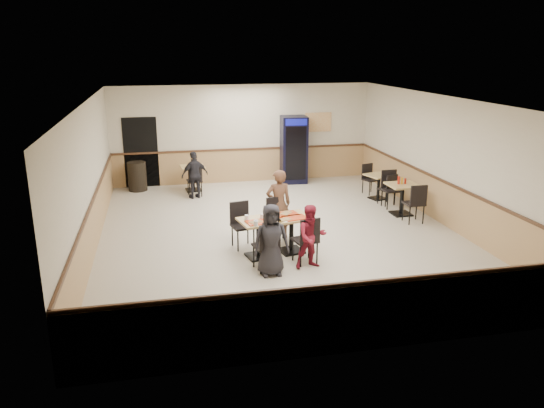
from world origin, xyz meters
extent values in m
plane|color=beige|center=(0.00, 0.00, 0.00)|extent=(10.00, 10.00, 0.00)
plane|color=silver|center=(0.00, 0.00, 3.00)|extent=(10.00, 10.00, 0.00)
plane|color=beige|center=(0.00, 5.00, 1.50)|extent=(8.00, 0.00, 8.00)
plane|color=beige|center=(0.00, -5.00, 1.50)|extent=(8.00, 0.00, 8.00)
plane|color=beige|center=(-4.00, 0.00, 1.50)|extent=(0.00, 10.00, 10.00)
plane|color=beige|center=(4.00, 0.00, 1.50)|extent=(0.00, 10.00, 10.00)
cube|color=tan|center=(0.00, 4.99, 0.50)|extent=(7.98, 0.03, 1.00)
cube|color=tan|center=(3.98, 0.00, 0.50)|extent=(0.03, 9.98, 1.00)
cube|color=#472B19|center=(0.00, 4.97, 1.03)|extent=(7.98, 0.04, 0.06)
cube|color=black|center=(-3.10, 4.98, 1.05)|extent=(1.00, 0.02, 2.10)
cube|color=orange|center=(2.40, 4.96, 1.80)|extent=(0.85, 0.02, 0.60)
cube|color=black|center=(-0.72, -1.29, 0.02)|extent=(0.55, 0.55, 0.04)
cylinder|color=black|center=(-0.72, -1.29, 0.39)|extent=(0.09, 0.09, 0.71)
cube|color=tan|center=(-0.72, -1.29, 0.76)|extent=(0.85, 0.85, 0.04)
cube|color=black|center=(-0.01, -1.15, 0.02)|extent=(0.55, 0.55, 0.04)
cylinder|color=black|center=(-0.01, -1.15, 0.39)|extent=(0.09, 0.09, 0.71)
cube|color=tan|center=(-0.01, -1.15, 0.76)|extent=(0.85, 0.85, 0.04)
imported|color=black|center=(-0.66, -2.18, 0.68)|extent=(0.67, 0.44, 1.36)
imported|color=maroon|center=(0.16, -2.02, 0.62)|extent=(0.67, 0.55, 1.25)
imported|color=brown|center=(-0.08, -0.27, 0.77)|extent=(0.58, 0.39, 1.55)
imported|color=black|center=(-1.64, 3.37, 0.66)|extent=(0.84, 0.55, 1.32)
cube|color=#B9300C|center=(0.02, -1.31, 0.79)|extent=(0.52, 0.43, 0.02)
cube|color=#B9300C|center=(-0.75, -1.43, 0.79)|extent=(0.52, 0.43, 0.02)
cube|color=#B9300C|center=(-0.09, -1.04, 0.79)|extent=(0.52, 0.43, 0.02)
cylinder|color=white|center=(-0.09, -1.01, 0.78)|extent=(0.24, 0.24, 0.01)
cube|color=#BB7148|center=(-0.09, -1.01, 0.80)|extent=(0.31, 0.32, 0.02)
cylinder|color=white|center=(-0.80, -1.44, 0.78)|extent=(0.24, 0.24, 0.01)
cube|color=#BB7148|center=(-0.80, -1.44, 0.80)|extent=(0.32, 0.29, 0.02)
cylinder|color=white|center=(-0.43, -1.43, 0.78)|extent=(0.24, 0.24, 0.01)
cube|color=#BB7148|center=(-0.43, -1.43, 0.80)|extent=(0.28, 0.19, 0.02)
cylinder|color=white|center=(-0.23, -1.41, 0.78)|extent=(0.24, 0.24, 0.01)
cube|color=#BB7148|center=(-0.23, -1.41, 0.80)|extent=(0.31, 0.24, 0.02)
cylinder|color=silver|center=(-0.95, -1.23, 0.83)|extent=(0.08, 0.08, 0.10)
cylinder|color=silver|center=(-0.62, -1.57, 0.83)|extent=(0.08, 0.08, 0.10)
cylinder|color=silver|center=(-0.83, -1.58, 0.83)|extent=(0.08, 0.08, 0.10)
cylinder|color=silver|center=(-0.63, -1.22, 0.83)|extent=(0.08, 0.08, 0.10)
cylinder|color=silver|center=(-0.84, -1.62, 0.83)|extent=(0.08, 0.08, 0.10)
cylinder|color=silver|center=(-0.33, -1.16, 0.84)|extent=(0.07, 0.07, 0.12)
ellipsoid|color=silver|center=(-0.34, -1.24, 0.83)|extent=(0.16, 0.16, 0.11)
cube|color=black|center=(3.34, 0.72, 0.02)|extent=(0.48, 0.48, 0.04)
cylinder|color=black|center=(3.34, 0.72, 0.40)|extent=(0.09, 0.09, 0.71)
cube|color=tan|center=(3.34, 0.72, 0.77)|extent=(0.74, 0.74, 0.04)
cube|color=black|center=(3.33, 2.19, 0.02)|extent=(0.52, 0.52, 0.04)
cylinder|color=black|center=(3.33, 2.19, 0.35)|extent=(0.08, 0.08, 0.63)
cube|color=tan|center=(3.33, 2.19, 0.67)|extent=(0.81, 0.81, 0.04)
cylinder|color=#AD1A0C|center=(3.24, 0.77, 0.89)|extent=(0.06, 0.06, 0.20)
cylinder|color=gold|center=(3.33, 0.77, 0.87)|extent=(0.06, 0.06, 0.17)
cylinder|color=#AD1A0C|center=(3.42, 0.77, 0.86)|extent=(0.05, 0.05, 0.14)
cube|color=black|center=(-1.64, 4.20, 0.02)|extent=(0.47, 0.47, 0.04)
cylinder|color=black|center=(-1.64, 4.20, 0.37)|extent=(0.09, 0.09, 0.66)
cube|color=tan|center=(-1.64, 4.20, 0.71)|extent=(0.73, 0.73, 0.04)
cube|color=black|center=(1.51, 4.60, 1.03)|extent=(0.84, 0.82, 2.05)
cube|color=black|center=(1.48, 4.21, 0.97)|extent=(0.63, 0.07, 1.62)
cube|color=#0C108E|center=(1.48, 4.20, 1.92)|extent=(0.65, 0.07, 0.19)
cylinder|color=black|center=(-3.24, 4.55, 0.43)|extent=(0.54, 0.54, 0.85)
camera|label=1|loc=(-2.57, -11.10, 4.08)|focal=35.00mm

